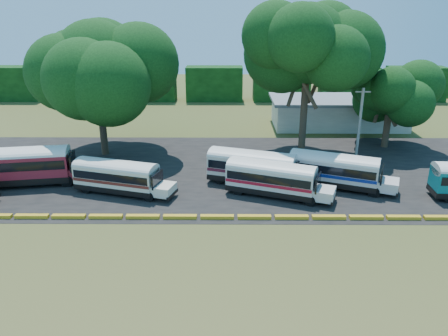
{
  "coord_description": "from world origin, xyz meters",
  "views": [
    {
      "loc": [
        2.28,
        -30.55,
        16.15
      ],
      "look_at": [
        2.02,
        6.0,
        2.51
      ],
      "focal_mm": 35.0,
      "sensor_mm": 36.0,
      "label": 1
    }
  ],
  "objects_px": {
    "bus_cream_west": "(118,175)",
    "bus_white_red": "(273,177)",
    "tree_west": "(96,63)",
    "bus_red": "(22,164)"
  },
  "relations": [
    {
      "from": "bus_red",
      "to": "bus_white_red",
      "type": "xyz_separation_m",
      "value": [
        23.55,
        -2.4,
        -0.33
      ]
    },
    {
      "from": "bus_white_red",
      "to": "tree_west",
      "type": "bearing_deg",
      "value": 168.06
    },
    {
      "from": "bus_white_red",
      "to": "tree_west",
      "type": "distance_m",
      "value": 23.32
    },
    {
      "from": "bus_white_red",
      "to": "tree_west",
      "type": "relative_size",
      "value": 0.66
    },
    {
      "from": "bus_cream_west",
      "to": "bus_white_red",
      "type": "xyz_separation_m",
      "value": [
        13.99,
        -0.51,
        0.05
      ]
    },
    {
      "from": "bus_red",
      "to": "bus_cream_west",
      "type": "distance_m",
      "value": 9.74
    },
    {
      "from": "bus_cream_west",
      "to": "bus_white_red",
      "type": "distance_m",
      "value": 14.0
    },
    {
      "from": "bus_red",
      "to": "tree_west",
      "type": "height_order",
      "value": "tree_west"
    },
    {
      "from": "bus_red",
      "to": "tree_west",
      "type": "bearing_deg",
      "value": 50.81
    },
    {
      "from": "bus_white_red",
      "to": "bus_red",
      "type": "bearing_deg",
      "value": -165.12
    }
  ]
}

